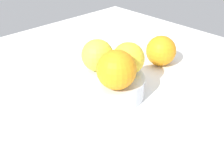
{
  "coord_description": "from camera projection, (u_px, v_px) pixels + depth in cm",
  "views": [
    {
      "loc": [
        39.73,
        -38.08,
        37.05
      ],
      "look_at": [
        0.0,
        0.0,
        2.97
      ],
      "focal_mm": 43.09,
      "sensor_mm": 36.0,
      "label": 1
    }
  ],
  "objects": [
    {
      "name": "ground_plane",
      "position": [
        112.0,
        98.0,
        0.67
      ],
      "size": [
        110.0,
        110.0,
        2.0
      ],
      "primitive_type": "cube",
      "color": "white"
    },
    {
      "name": "fruit_bowl",
      "position": [
        112.0,
        86.0,
        0.65
      ],
      "size": [
        15.8,
        15.8,
        4.94
      ],
      "color": "silver",
      "rests_on": "ground_plane"
    },
    {
      "name": "orange_in_bowl_0",
      "position": [
        128.0,
        59.0,
        0.63
      ],
      "size": [
        7.79,
        7.79,
        7.79
      ],
      "primitive_type": "sphere",
      "color": "yellow",
      "rests_on": "fruit_bowl"
    },
    {
      "name": "orange_in_bowl_1",
      "position": [
        99.0,
        55.0,
        0.65
      ],
      "size": [
        7.82,
        7.82,
        7.82
      ],
      "primitive_type": "sphere",
      "color": "yellow",
      "rests_on": "fruit_bowl"
    },
    {
      "name": "orange_in_bowl_2",
      "position": [
        117.0,
        70.0,
        0.58
      ],
      "size": [
        8.75,
        8.75,
        8.75
      ],
      "primitive_type": "sphere",
      "color": "orange",
      "rests_on": "fruit_bowl"
    },
    {
      "name": "orange_loose_0",
      "position": [
        161.0,
        51.0,
        0.78
      ],
      "size": [
        8.71,
        8.71,
        8.71
      ],
      "primitive_type": "sphere",
      "color": "orange",
      "rests_on": "ground_plane"
    },
    {
      "name": "side_plate",
      "position": [
        204.0,
        157.0,
        0.48
      ],
      "size": [
        15.84,
        15.84,
        0.8
      ],
      "primitive_type": "cylinder",
      "color": "silver",
      "rests_on": "ground_plane"
    }
  ]
}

